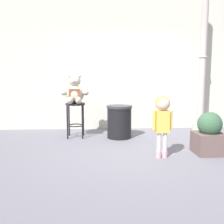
{
  "coord_description": "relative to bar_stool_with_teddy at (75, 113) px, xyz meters",
  "views": [
    {
      "loc": [
        -0.72,
        -4.25,
        1.25
      ],
      "look_at": [
        -0.46,
        0.45,
        0.63
      ],
      "focal_mm": 40.63,
      "sensor_mm": 36.0,
      "label": 1
    }
  ],
  "objects": [
    {
      "name": "planter_with_shrub",
      "position": [
        2.32,
        -1.33,
        -0.21
      ],
      "size": [
        0.47,
        0.47,
        0.7
      ],
      "color": "brown",
      "rests_on": "ground_plane"
    },
    {
      "name": "trash_bin",
      "position": [
        0.93,
        -0.11,
        -0.19
      ],
      "size": [
        0.54,
        0.54,
        0.69
      ],
      "color": "black",
      "rests_on": "ground_plane"
    },
    {
      "name": "lamppost",
      "position": [
        2.93,
        0.5,
        0.68
      ],
      "size": [
        0.36,
        0.36,
        3.02
      ],
      "color": "#A3AF98",
      "rests_on": "ground_plane"
    },
    {
      "name": "ground_plane",
      "position": [
        1.2,
        -1.11,
        -0.53
      ],
      "size": [
        24.0,
        24.0,
        0.0
      ],
      "primitive_type": "plane",
      "color": "slate"
    },
    {
      "name": "child_walking",
      "position": [
        1.48,
        -1.51,
        0.18
      ],
      "size": [
        0.31,
        0.25,
        0.99
      ],
      "rotation": [
        0.0,
        0.0,
        -1.29
      ],
      "color": "#CB96A4",
      "rests_on": "ground_plane"
    },
    {
      "name": "bar_stool_with_teddy",
      "position": [
        0.0,
        0.0,
        0.0
      ],
      "size": [
        0.41,
        0.41,
        0.74
      ],
      "color": "#291F2C",
      "rests_on": "ground_plane"
    },
    {
      "name": "teddy_bear",
      "position": [
        -0.0,
        -0.03,
        0.43
      ],
      "size": [
        0.57,
        0.51,
        0.61
      ],
      "color": "#B0A893",
      "rests_on": "bar_stool_with_teddy"
    },
    {
      "name": "building_wall",
      "position": [
        1.2,
        1.04,
        1.35
      ],
      "size": [
        7.08,
        0.3,
        3.75
      ],
      "primitive_type": "cube",
      "color": "beige",
      "rests_on": "ground_plane"
    }
  ]
}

